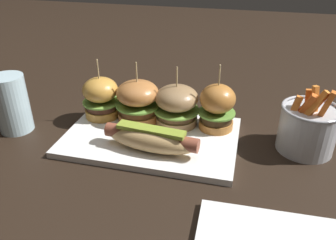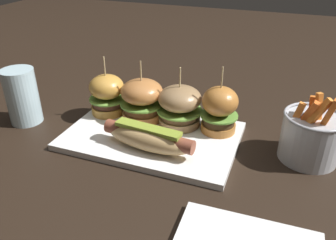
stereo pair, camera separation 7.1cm
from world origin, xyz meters
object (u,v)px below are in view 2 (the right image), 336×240
at_px(hot_dog, 148,138).
at_px(slider_far_left, 107,94).
at_px(platter_main, 152,136).
at_px(slider_far_right, 219,109).
at_px(slider_center_right, 180,105).
at_px(slider_center_left, 142,99).
at_px(fries_bucket, 311,136).
at_px(water_glass, 22,96).

xyz_separation_m(hot_dog, slider_far_left, (-0.16, 0.11, 0.02)).
distance_m(platter_main, slider_far_right, 0.16).
xyz_separation_m(platter_main, slider_center_right, (0.04, 0.06, 0.05)).
bearing_deg(slider_far_left, hot_dog, -36.23).
distance_m(slider_center_left, slider_center_right, 0.09).
bearing_deg(slider_far_right, slider_center_left, -177.80).
distance_m(slider_far_right, fries_bucket, 0.19).
height_order(slider_center_right, water_glass, slider_center_right).
xyz_separation_m(slider_far_right, fries_bucket, (0.19, -0.02, -0.02)).
bearing_deg(slider_center_right, water_glass, -165.24).
bearing_deg(hot_dog, platter_main, 106.10).
bearing_deg(slider_far_right, platter_main, -154.54).
height_order(slider_center_left, slider_center_right, slider_center_left).
height_order(platter_main, fries_bucket, fries_bucket).
height_order(slider_center_right, slider_far_right, slider_far_right).
relative_size(platter_main, slider_far_right, 2.50).
bearing_deg(slider_center_right, slider_center_left, -176.26).
bearing_deg(water_glass, slider_center_right, 14.76).
distance_m(slider_center_left, fries_bucket, 0.37).
relative_size(hot_dog, slider_far_left, 1.39).
height_order(platter_main, water_glass, water_glass).
xyz_separation_m(platter_main, hot_dog, (0.02, -0.06, 0.03)).
bearing_deg(fries_bucket, slider_far_right, 173.57).
xyz_separation_m(platter_main, water_glass, (-0.31, -0.03, 0.06)).
height_order(platter_main, hot_dog, hot_dog).
relative_size(fries_bucket, water_glass, 1.14).
relative_size(platter_main, slider_center_right, 2.72).
height_order(hot_dog, slider_far_left, slider_far_left).
relative_size(platter_main, hot_dog, 1.89).
height_order(slider_far_left, slider_center_right, slider_far_left).
height_order(platter_main, slider_center_left, slider_center_left).
xyz_separation_m(slider_far_right, water_glass, (-0.45, -0.09, -0.00)).
bearing_deg(platter_main, slider_center_right, 56.07).
xyz_separation_m(slider_center_right, fries_bucket, (0.28, -0.02, -0.01)).
distance_m(hot_dog, water_glass, 0.33).
bearing_deg(hot_dog, slider_center_left, 119.43).
bearing_deg(hot_dog, slider_center_right, 78.64).
height_order(slider_center_left, water_glass, slider_center_left).
distance_m(slider_far_right, water_glass, 0.46).
bearing_deg(slider_center_left, slider_far_left, -179.05).
xyz_separation_m(slider_far_left, slider_center_left, (0.09, 0.00, 0.00)).
bearing_deg(water_glass, hot_dog, -4.77).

